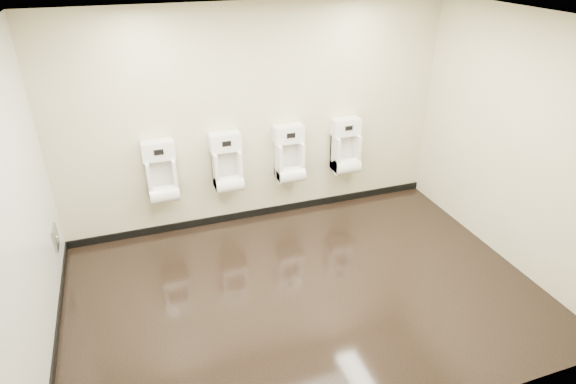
% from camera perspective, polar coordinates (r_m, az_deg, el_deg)
% --- Properties ---
extents(ground, '(5.00, 3.50, 0.00)m').
position_cam_1_polar(ground, '(5.35, 1.96, -11.79)').
color(ground, black).
rests_on(ground, ground).
extents(ceiling, '(5.00, 3.50, 0.00)m').
position_cam_1_polar(ceiling, '(4.16, 2.61, 19.40)').
color(ceiling, white).
extents(back_wall, '(5.00, 0.02, 2.80)m').
position_cam_1_polar(back_wall, '(6.12, -3.74, 8.64)').
color(back_wall, beige).
rests_on(back_wall, ground).
extents(front_wall, '(5.00, 0.02, 2.80)m').
position_cam_1_polar(front_wall, '(3.27, 13.58, -11.12)').
color(front_wall, beige).
rests_on(front_wall, ground).
extents(left_wall, '(0.02, 3.50, 2.80)m').
position_cam_1_polar(left_wall, '(4.43, -29.55, -3.09)').
color(left_wall, beige).
rests_on(left_wall, ground).
extents(right_wall, '(0.02, 3.50, 2.80)m').
position_cam_1_polar(right_wall, '(5.90, 25.62, 5.14)').
color(right_wall, beige).
rests_on(right_wall, ground).
extents(tile_overlay_left, '(0.01, 3.50, 2.80)m').
position_cam_1_polar(tile_overlay_left, '(4.43, -29.48, -3.08)').
color(tile_overlay_left, white).
rests_on(tile_overlay_left, ground).
extents(skirting_back, '(5.00, 0.02, 0.10)m').
position_cam_1_polar(skirting_back, '(6.68, -3.36, -2.40)').
color(skirting_back, black).
rests_on(skirting_back, ground).
extents(skirting_left, '(0.02, 3.50, 0.10)m').
position_cam_1_polar(skirting_left, '(5.19, -25.83, -16.00)').
color(skirting_left, black).
rests_on(skirting_left, ground).
extents(access_panel, '(0.04, 0.25, 0.25)m').
position_cam_1_polar(access_panel, '(5.89, -25.86, -4.87)').
color(access_panel, '#9E9EA3').
rests_on(access_panel, left_wall).
extents(urinal_0, '(0.40, 0.30, 0.74)m').
position_cam_1_polar(urinal_0, '(6.02, -14.74, 1.82)').
color(urinal_0, white).
rests_on(urinal_0, back_wall).
extents(urinal_1, '(0.40, 0.30, 0.74)m').
position_cam_1_polar(urinal_1, '(6.11, -7.22, 2.96)').
color(urinal_1, white).
rests_on(urinal_1, back_wall).
extents(urinal_2, '(0.40, 0.30, 0.74)m').
position_cam_1_polar(urinal_2, '(6.31, 0.18, 4.03)').
color(urinal_2, white).
rests_on(urinal_2, back_wall).
extents(urinal_3, '(0.40, 0.30, 0.74)m').
position_cam_1_polar(urinal_3, '(6.60, 6.86, 4.94)').
color(urinal_3, white).
rests_on(urinal_3, back_wall).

